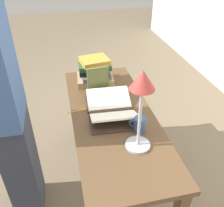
{
  "coord_description": "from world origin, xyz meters",
  "views": [
    {
      "loc": [
        1.36,
        -0.31,
        1.77
      ],
      "look_at": [
        -0.02,
        -0.0,
        0.82
      ],
      "focal_mm": 40.0,
      "sensor_mm": 36.0,
      "label": 1
    }
  ],
  "objects_px": {
    "open_book": "(111,109)",
    "book_stack_tall": "(95,72)",
    "pencil": "(77,111)",
    "coffee_mug": "(139,124)",
    "book_standing_upright": "(98,82)",
    "person_reader": "(7,113)",
    "reading_lamp": "(142,93)"
  },
  "relations": [
    {
      "from": "open_book",
      "to": "pencil",
      "type": "xyz_separation_m",
      "value": [
        -0.06,
        -0.24,
        -0.02
      ]
    },
    {
      "from": "person_reader",
      "to": "book_stack_tall",
      "type": "bearing_deg",
      "value": -50.68
    },
    {
      "from": "pencil",
      "to": "coffee_mug",
      "type": "bearing_deg",
      "value": 51.07
    },
    {
      "from": "coffee_mug",
      "to": "pencil",
      "type": "height_order",
      "value": "coffee_mug"
    },
    {
      "from": "book_standing_upright",
      "to": "pencil",
      "type": "relative_size",
      "value": 1.55
    },
    {
      "from": "book_stack_tall",
      "to": "coffee_mug",
      "type": "relative_size",
      "value": 3.05
    },
    {
      "from": "book_standing_upright",
      "to": "reading_lamp",
      "type": "height_order",
      "value": "reading_lamp"
    },
    {
      "from": "open_book",
      "to": "book_stack_tall",
      "type": "distance_m",
      "value": 0.46
    },
    {
      "from": "book_standing_upright",
      "to": "pencil",
      "type": "height_order",
      "value": "book_standing_upright"
    },
    {
      "from": "book_stack_tall",
      "to": "pencil",
      "type": "xyz_separation_m",
      "value": [
        0.4,
        -0.2,
        -0.09
      ]
    },
    {
      "from": "open_book",
      "to": "coffee_mug",
      "type": "bearing_deg",
      "value": 31.53
    },
    {
      "from": "open_book",
      "to": "coffee_mug",
      "type": "distance_m",
      "value": 0.27
    },
    {
      "from": "person_reader",
      "to": "pencil",
      "type": "bearing_deg",
      "value": -75.28
    },
    {
      "from": "book_standing_upright",
      "to": "pencil",
      "type": "xyz_separation_m",
      "value": [
        0.19,
        -0.19,
        -0.11
      ]
    },
    {
      "from": "book_stack_tall",
      "to": "pencil",
      "type": "bearing_deg",
      "value": -26.38
    },
    {
      "from": "coffee_mug",
      "to": "person_reader",
      "type": "relative_size",
      "value": 0.06
    },
    {
      "from": "open_book",
      "to": "reading_lamp",
      "type": "height_order",
      "value": "reading_lamp"
    },
    {
      "from": "pencil",
      "to": "open_book",
      "type": "bearing_deg",
      "value": 76.32
    },
    {
      "from": "pencil",
      "to": "reading_lamp",
      "type": "bearing_deg",
      "value": 36.43
    },
    {
      "from": "open_book",
      "to": "book_stack_tall",
      "type": "height_order",
      "value": "book_stack_tall"
    },
    {
      "from": "coffee_mug",
      "to": "open_book",
      "type": "bearing_deg",
      "value": -151.67
    },
    {
      "from": "book_stack_tall",
      "to": "coffee_mug",
      "type": "xyz_separation_m",
      "value": [
        0.69,
        0.17,
        -0.05
      ]
    },
    {
      "from": "book_stack_tall",
      "to": "coffee_mug",
      "type": "distance_m",
      "value": 0.72
    },
    {
      "from": "book_stack_tall",
      "to": "person_reader",
      "type": "xyz_separation_m",
      "value": [
        0.51,
        -0.62,
        0.04
      ]
    },
    {
      "from": "book_stack_tall",
      "to": "open_book",
      "type": "bearing_deg",
      "value": 4.9
    },
    {
      "from": "person_reader",
      "to": "open_book",
      "type": "bearing_deg",
      "value": -85.33
    },
    {
      "from": "book_stack_tall",
      "to": "reading_lamp",
      "type": "bearing_deg",
      "value": 8.04
    },
    {
      "from": "book_stack_tall",
      "to": "reading_lamp",
      "type": "height_order",
      "value": "reading_lamp"
    },
    {
      "from": "open_book",
      "to": "reading_lamp",
      "type": "xyz_separation_m",
      "value": [
        0.37,
        0.08,
        0.34
      ]
    },
    {
      "from": "book_standing_upright",
      "to": "coffee_mug",
      "type": "bearing_deg",
      "value": 14.62
    },
    {
      "from": "book_stack_tall",
      "to": "book_standing_upright",
      "type": "distance_m",
      "value": 0.21
    },
    {
      "from": "reading_lamp",
      "to": "pencil",
      "type": "xyz_separation_m",
      "value": [
        -0.43,
        -0.31,
        -0.36
      ]
    }
  ]
}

